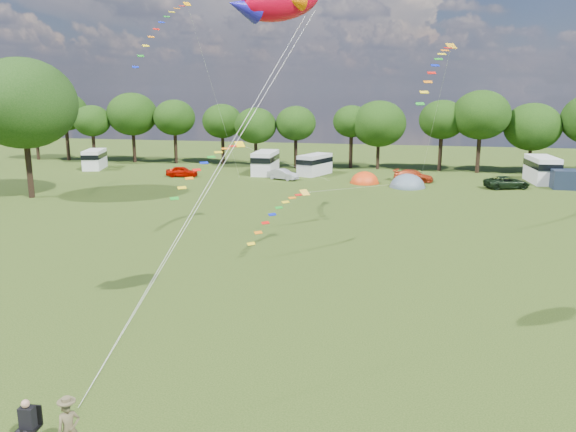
% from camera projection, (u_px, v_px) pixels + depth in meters
% --- Properties ---
extents(ground_plane, '(180.00, 180.00, 0.00)m').
position_uv_depth(ground_plane, '(244.00, 360.00, 21.79)').
color(ground_plane, '#1D320D').
rests_on(ground_plane, ground).
extents(tree_line, '(102.98, 10.98, 10.27)m').
position_uv_depth(tree_line, '(407.00, 121.00, 71.68)').
color(tree_line, black).
rests_on(tree_line, ground).
extents(big_tree, '(10.00, 10.00, 13.28)m').
position_uv_depth(big_tree, '(23.00, 103.00, 52.76)').
color(big_tree, black).
rests_on(big_tree, ground).
extents(car_a, '(3.99, 1.96, 1.28)m').
position_uv_depth(car_a, '(182.00, 172.00, 67.60)').
color(car_a, '#B70B00').
rests_on(car_a, ground).
extents(car_b, '(3.75, 2.48, 1.24)m').
position_uv_depth(car_b, '(283.00, 174.00, 65.53)').
color(car_b, '#9EA0A8').
rests_on(car_b, ground).
extents(car_c, '(4.67, 2.92, 1.30)m').
position_uv_depth(car_c, '(414.00, 176.00, 64.23)').
color(car_c, '#B73814').
rests_on(car_c, ground).
extents(car_d, '(5.22, 3.57, 1.30)m').
position_uv_depth(car_d, '(507.00, 182.00, 59.60)').
color(car_d, black).
rests_on(car_d, ground).
extents(campervan_a, '(3.67, 5.58, 2.53)m').
position_uv_depth(campervan_a, '(95.00, 159.00, 74.36)').
color(campervan_a, white).
rests_on(campervan_a, ground).
extents(campervan_b, '(2.66, 5.84, 2.82)m').
position_uv_depth(campervan_b, '(265.00, 162.00, 69.73)').
color(campervan_b, silver).
rests_on(campervan_b, ground).
extents(campervan_c, '(3.90, 5.59, 2.52)m').
position_uv_depth(campervan_c, '(315.00, 164.00, 69.12)').
color(campervan_c, silver).
rests_on(campervan_c, ground).
extents(campervan_d, '(3.05, 6.21, 2.95)m').
position_uv_depth(campervan_d, '(542.00, 169.00, 63.27)').
color(campervan_d, white).
rests_on(campervan_d, ground).
extents(tent_orange, '(3.28, 3.60, 2.57)m').
position_uv_depth(tent_orange, '(364.00, 183.00, 63.26)').
color(tent_orange, '#E73E10').
rests_on(tent_orange, ground).
extents(tent_greyblue, '(3.86, 4.23, 2.87)m').
position_uv_depth(tent_greyblue, '(407.00, 187.00, 60.53)').
color(tent_greyblue, slate).
rests_on(tent_greyblue, ground).
extents(awning_navy, '(3.22, 2.62, 2.00)m').
position_uv_depth(awning_navy, '(568.00, 179.00, 59.45)').
color(awning_navy, '#182133').
rests_on(awning_navy, ground).
extents(kite_flyer, '(0.74, 0.74, 1.74)m').
position_uv_depth(kite_flyer, '(69.00, 430.00, 15.88)').
color(kite_flyer, brown).
rests_on(kite_flyer, ground).
extents(camp_chair, '(0.64, 0.64, 1.48)m').
position_uv_depth(camp_chair, '(28.00, 417.00, 16.46)').
color(camp_chair, '#99999E').
rests_on(camp_chair, ground).
extents(fish_kite, '(3.41, 3.50, 2.07)m').
position_uv_depth(fish_kite, '(274.00, 0.00, 19.23)').
color(fish_kite, red).
rests_on(fish_kite, ground).
extents(streamer_kite_a, '(3.34, 5.60, 5.76)m').
position_uv_depth(streamer_kite_a, '(166.00, 24.00, 47.49)').
color(streamer_kite_a, '#FFA000').
rests_on(streamer_kite_a, ground).
extents(streamer_kite_b, '(4.38, 4.76, 3.84)m').
position_uv_depth(streamer_kite_b, '(213.00, 161.00, 41.00)').
color(streamer_kite_b, yellow).
rests_on(streamer_kite_b, ground).
extents(streamer_kite_c, '(3.14, 4.94, 2.79)m').
position_uv_depth(streamer_kite_c, '(284.00, 208.00, 36.25)').
color(streamer_kite_c, yellow).
rests_on(streamer_kite_c, ground).
extents(streamer_kite_d, '(2.78, 5.09, 4.32)m').
position_uv_depth(streamer_kite_d, '(439.00, 63.00, 39.25)').
color(streamer_kite_d, gold).
rests_on(streamer_kite_d, ground).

